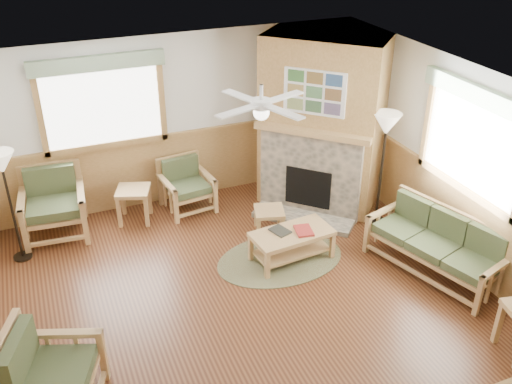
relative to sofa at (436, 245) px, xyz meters
name	(u,v)px	position (x,y,z in m)	size (l,w,h in m)	color
floor	(248,304)	(-2.55, 0.31, -0.42)	(6.00, 6.00, 0.01)	#4F2916
ceiling	(246,96)	(-2.55, 0.31, 2.28)	(6.00, 6.00, 0.01)	white
wall_back	(177,120)	(-2.55, 3.31, 0.93)	(6.00, 0.02, 2.70)	white
wall_right	(460,166)	(0.45, 0.31, 0.93)	(0.02, 6.00, 2.70)	white
wainscot	(247,268)	(-2.55, 0.31, 0.13)	(6.00, 6.00, 1.10)	#9F7541
fireplace	(322,123)	(-0.50, 2.36, 0.93)	(2.20, 2.20, 2.70)	#9F7541
window_back	(95,53)	(-3.65, 3.27, 2.11)	(1.90, 0.16, 1.50)	white
window_right	(486,84)	(0.41, 0.11, 2.11)	(0.16, 1.90, 1.50)	white
ceiling_fan	(261,88)	(-2.25, 0.61, 2.24)	(1.24, 1.24, 0.36)	white
sofa	(436,245)	(0.00, 0.00, 0.00)	(0.74, 1.81, 0.83)	tan
armchair_back_left	(53,205)	(-4.58, 2.86, 0.08)	(0.89, 0.89, 1.00)	tan
armchair_back_right	(187,186)	(-2.57, 2.86, -0.01)	(0.73, 0.73, 0.82)	tan
armchair_left	(52,374)	(-4.88, -0.49, 0.06)	(0.85, 0.85, 0.95)	tan
coffee_table	(292,245)	(-1.63, 0.97, -0.19)	(1.11, 0.55, 0.44)	tan
end_table_chairs	(135,205)	(-3.42, 2.82, -0.14)	(0.49, 0.47, 0.55)	tan
footstool	(269,220)	(-1.64, 1.75, -0.23)	(0.43, 0.43, 0.37)	tan
braided_rug	(280,259)	(-1.78, 1.01, -0.41)	(1.80, 1.80, 0.01)	brown
floor_lamp_left	(11,207)	(-5.10, 2.42, 0.40)	(0.37, 0.37, 1.63)	black
floor_lamp_right	(381,170)	(0.00, 1.38, 0.48)	(0.41, 0.41, 1.79)	black
book_red	(304,230)	(-1.48, 0.92, 0.06)	(0.22, 0.30, 0.03)	maroon
book_dark	(280,230)	(-1.78, 1.04, 0.05)	(0.20, 0.27, 0.03)	black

